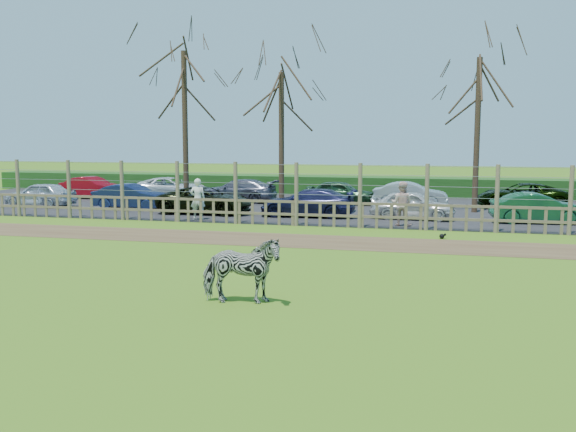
% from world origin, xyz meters
% --- Properties ---
extents(ground, '(120.00, 120.00, 0.00)m').
position_xyz_m(ground, '(0.00, 0.00, 0.00)').
color(ground, olive).
rests_on(ground, ground).
extents(dirt_strip, '(34.00, 2.80, 0.01)m').
position_xyz_m(dirt_strip, '(0.00, 4.50, 0.01)').
color(dirt_strip, brown).
rests_on(dirt_strip, ground).
extents(asphalt, '(44.00, 13.00, 0.04)m').
position_xyz_m(asphalt, '(0.00, 14.50, 0.02)').
color(asphalt, '#232326').
rests_on(asphalt, ground).
extents(hedge, '(46.00, 2.00, 1.10)m').
position_xyz_m(hedge, '(0.00, 21.50, 0.55)').
color(hedge, '#1E4716').
rests_on(hedge, ground).
extents(fence, '(30.16, 0.16, 2.50)m').
position_xyz_m(fence, '(0.00, 8.00, 0.80)').
color(fence, brown).
rests_on(fence, ground).
extents(tree_left, '(4.80, 4.80, 7.88)m').
position_xyz_m(tree_left, '(-6.50, 12.50, 5.62)').
color(tree_left, '#3D2B1E').
rests_on(tree_left, ground).
extents(tree_mid, '(4.80, 4.80, 6.83)m').
position_xyz_m(tree_mid, '(-2.00, 13.50, 4.87)').
color(tree_mid, '#3D2B1E').
rests_on(tree_mid, ground).
extents(tree_right, '(4.80, 4.80, 7.35)m').
position_xyz_m(tree_right, '(7.00, 14.00, 5.24)').
color(tree_right, '#3D2B1E').
rests_on(tree_right, ground).
extents(zebra, '(1.81, 1.05, 1.44)m').
position_xyz_m(zebra, '(1.49, -3.70, 0.72)').
color(zebra, gray).
rests_on(zebra, ground).
extents(visitor_a, '(0.71, 0.55, 1.72)m').
position_xyz_m(visitor_a, '(-4.36, 8.59, 0.90)').
color(visitor_a, silver).
rests_on(visitor_a, asphalt).
extents(visitor_b, '(0.95, 0.81, 1.72)m').
position_xyz_m(visitor_b, '(4.03, 8.79, 0.90)').
color(visitor_b, beige).
rests_on(visitor_b, asphalt).
extents(crow, '(0.24, 0.18, 0.19)m').
position_xyz_m(crow, '(5.60, 6.11, 0.09)').
color(crow, black).
rests_on(crow, ground).
extents(car_0, '(3.59, 1.60, 1.20)m').
position_xyz_m(car_0, '(-13.76, 11.38, 0.64)').
color(car_0, silver).
rests_on(car_0, asphalt).
extents(car_1, '(3.65, 1.30, 1.20)m').
position_xyz_m(car_1, '(-8.82, 11.37, 0.64)').
color(car_1, '#18244E').
rests_on(car_1, asphalt).
extents(car_2, '(4.32, 2.00, 1.20)m').
position_xyz_m(car_2, '(-4.82, 10.65, 0.64)').
color(car_2, black).
rests_on(car_2, asphalt).
extents(car_3, '(4.17, 1.76, 1.20)m').
position_xyz_m(car_3, '(-0.11, 10.70, 0.64)').
color(car_3, '#1B1D42').
rests_on(car_3, asphalt).
extents(car_4, '(3.62, 1.69, 1.20)m').
position_xyz_m(car_4, '(4.36, 10.90, 0.64)').
color(car_4, silver).
rests_on(car_4, asphalt).
extents(car_5, '(3.75, 1.62, 1.20)m').
position_xyz_m(car_5, '(9.30, 10.86, 0.64)').
color(car_5, '#1A5533').
rests_on(car_5, asphalt).
extents(car_7, '(3.78, 1.73, 1.20)m').
position_xyz_m(car_7, '(-13.45, 15.67, 0.64)').
color(car_7, maroon).
rests_on(car_7, asphalt).
extents(car_8, '(4.40, 2.19, 1.20)m').
position_xyz_m(car_8, '(-8.99, 16.29, 0.64)').
color(car_8, silver).
rests_on(car_8, asphalt).
extents(car_9, '(4.14, 1.69, 1.20)m').
position_xyz_m(car_9, '(-4.94, 15.70, 0.64)').
color(car_9, '#535365').
rests_on(car_9, asphalt).
extents(car_10, '(3.60, 1.63, 1.20)m').
position_xyz_m(car_10, '(0.46, 16.08, 0.64)').
color(car_10, '#1F4226').
rests_on(car_10, asphalt).
extents(car_11, '(3.64, 1.27, 1.20)m').
position_xyz_m(car_11, '(4.01, 15.74, 0.64)').
color(car_11, '#ABB7B9').
rests_on(car_11, asphalt).
extents(car_12, '(4.39, 2.14, 1.20)m').
position_xyz_m(car_12, '(9.29, 16.38, 0.64)').
color(car_12, black).
rests_on(car_12, asphalt).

